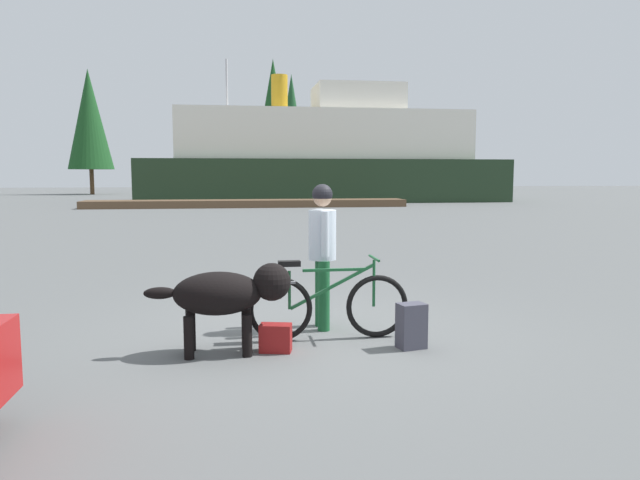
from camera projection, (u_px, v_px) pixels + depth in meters
ground_plane at (307, 333)px, 6.85m from camera, size 160.00×160.00×0.00m
bicycle at (328, 305)px, 6.55m from camera, size 1.78×0.44×0.90m
person_cyclist at (322, 242)px, 6.95m from camera, size 0.32×0.53×1.70m
dog at (228, 293)px, 6.01m from camera, size 1.46×0.51×0.92m
backpack at (411, 326)px, 6.22m from camera, size 0.32×0.26×0.47m
handbag_pannier at (276, 338)px, 6.11m from camera, size 0.35×0.25×0.29m
dock_pier at (248, 203)px, 33.10m from camera, size 17.57×2.07×0.40m
ferry_boat at (324, 158)px, 40.67m from camera, size 23.92×7.84×8.36m
sailboat_moored at (229, 195)px, 38.03m from camera, size 7.00×1.96×8.94m
pine_tree_far_left at (89, 119)px, 53.38m from camera, size 3.97×3.97×11.13m
pine_tree_center at (273, 114)px, 55.09m from camera, size 3.63×3.63×12.33m
pine_tree_far_right at (337, 126)px, 58.58m from camera, size 3.16×3.16×10.92m
pine_tree_mid_back at (291, 119)px, 61.35m from camera, size 2.96×2.96×11.99m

